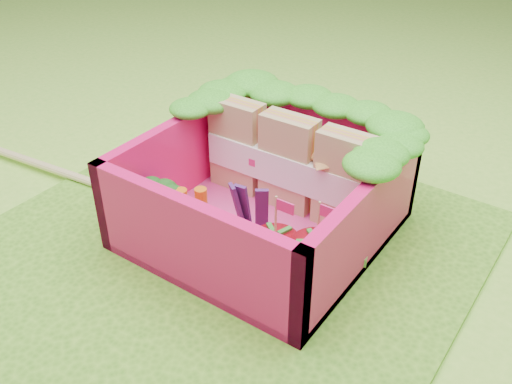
{
  "coord_description": "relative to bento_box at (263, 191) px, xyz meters",
  "views": [
    {
      "loc": [
        1.6,
        -1.95,
        2.05
      ],
      "look_at": [
        0.05,
        0.27,
        0.28
      ],
      "focal_mm": 40.0,
      "sensor_mm": 36.0,
      "label": 1
    }
  ],
  "objects": [
    {
      "name": "ground",
      "position": [
        -0.1,
        -0.27,
        -0.31
      ],
      "size": [
        14.0,
        14.0,
        0.0
      ],
      "primitive_type": "plane",
      "color": "#85D73C",
      "rests_on": "ground"
    },
    {
      "name": "placemat",
      "position": [
        -0.1,
        -0.27,
        -0.29
      ],
      "size": [
        2.6,
        2.6,
        0.03
      ],
      "primitive_type": "cube",
      "color": "#4F9922",
      "rests_on": "ground"
    },
    {
      "name": "bento_floor",
      "position": [
        0.0,
        0.0,
        -0.25
      ],
      "size": [
        1.3,
        1.3,
        0.05
      ],
      "primitive_type": "cube",
      "color": "#DF388A",
      "rests_on": "placemat"
    },
    {
      "name": "bento_box",
      "position": [
        0.0,
        0.0,
        0.0
      ],
      "size": [
        1.3,
        1.3,
        0.55
      ],
      "color": "#F61467",
      "rests_on": "placemat"
    },
    {
      "name": "lettuce_ruffle",
      "position": [
        -0.0,
        0.45,
        0.33
      ],
      "size": [
        1.43,
        0.76,
        0.11
      ],
      "color": "#288418",
      "rests_on": "bento_box"
    },
    {
      "name": "sandwich_stack",
      "position": [
        0.01,
        0.26,
        0.06
      ],
      "size": [
        1.07,
        0.18,
        0.58
      ],
      "color": "tan",
      "rests_on": "bento_floor"
    },
    {
      "name": "broccoli",
      "position": [
        -0.45,
        -0.34,
        -0.03
      ],
      "size": [
        0.34,
        0.34,
        0.27
      ],
      "color": "#629A4A",
      "rests_on": "bento_floor"
    },
    {
      "name": "carrot_sticks",
      "position": [
        -0.28,
        -0.3,
        -0.08
      ],
      "size": [
        0.15,
        0.14,
        0.29
      ],
      "color": "#E35413",
      "rests_on": "bento_floor"
    },
    {
      "name": "purple_wedges",
      "position": [
        0.03,
        -0.18,
        -0.04
      ],
      "size": [
        0.18,
        0.11,
        0.38
      ],
      "color": "#4D1959",
      "rests_on": "bento_floor"
    },
    {
      "name": "strawberry_left",
      "position": [
        0.29,
        -0.32,
        -0.1
      ],
      "size": [
        0.23,
        0.23,
        0.47
      ],
      "color": "red",
      "rests_on": "bento_floor"
    },
    {
      "name": "strawberry_right",
      "position": [
        0.5,
        -0.28,
        -0.09
      ],
      "size": [
        0.26,
        0.26,
        0.5
      ],
      "color": "red",
      "rests_on": "bento_floor"
    },
    {
      "name": "snap_peas",
      "position": [
        0.33,
        -0.2,
        -0.2
      ],
      "size": [
        0.65,
        0.54,
        0.05
      ],
      "color": "#569E31",
      "rests_on": "bento_floor"
    },
    {
      "name": "chopsticks",
      "position": [
        -1.22,
        -0.24,
        -0.25
      ],
      "size": [
        2.21,
        0.29,
        0.05
      ],
      "color": "tan",
      "rests_on": "placemat"
    }
  ]
}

